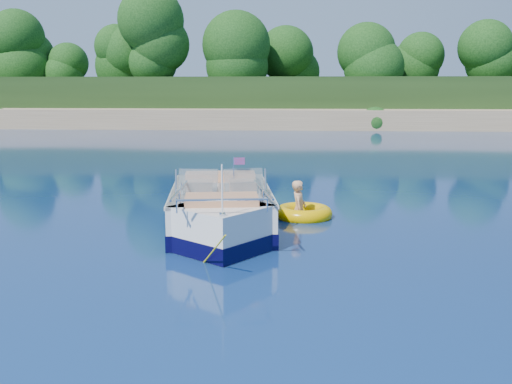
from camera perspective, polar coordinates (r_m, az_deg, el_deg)
ground at (r=9.28m, az=-12.47°, el=-9.89°), size 160.00×160.00×0.00m
shoreline at (r=72.19m, az=1.89°, el=8.70°), size 170.00×59.00×6.00m
treeline at (r=49.47m, az=1.01°, el=13.19°), size 150.00×7.12×8.19m
motorboat at (r=12.75m, az=-3.50°, el=-2.18°), size 2.78×6.21×2.08m
tow_tube at (r=14.21m, az=4.77°, el=-2.14°), size 1.75×1.75×0.38m
boy at (r=14.21m, az=4.30°, el=-2.53°), size 0.37×0.80×1.56m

